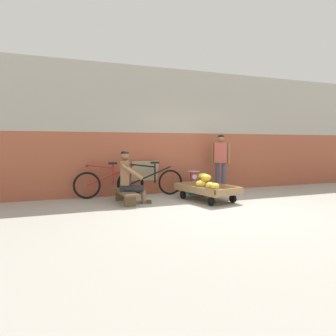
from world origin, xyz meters
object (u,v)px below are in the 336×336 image
banana_cart (207,190)px  shopping_bag (207,190)px  plastic_crate (194,188)px  sign_board (144,178)px  low_bench (125,194)px  vendor_seated (129,177)px  customer_adult (221,157)px  bicycle_near_left (109,183)px  bicycle_far_left (151,182)px  weighing_scale (194,176)px

banana_cart → shopping_bag: banana_cart is taller
plastic_crate → sign_board: 1.30m
sign_board → low_bench: bearing=-126.0°
low_bench → sign_board: sign_board is taller
low_bench → vendor_seated: bearing=-16.4°
low_bench → sign_board: (0.74, 1.02, 0.23)m
customer_adult → shopping_bag: 1.00m
bicycle_near_left → sign_board: size_ratio=1.92×
bicycle_far_left → shopping_bag: (1.35, -0.41, -0.23)m
customer_adult → banana_cart: bearing=-134.6°
vendor_seated → sign_board: 1.24m
low_bench → plastic_crate: plastic_crate is taller
vendor_seated → sign_board: size_ratio=1.32×
plastic_crate → bicycle_far_left: bearing=174.5°
bicycle_far_left → customer_adult: 1.97m
weighing_scale → shopping_bag: bearing=-52.8°
plastic_crate → weighing_scale: size_ratio=1.20×
plastic_crate → sign_board: (-1.21, 0.41, 0.28)m
low_bench → bicycle_near_left: size_ratio=0.67×
low_bench → weighing_scale: size_ratio=3.70×
low_bench → plastic_crate: size_ratio=3.09×
weighing_scale → bicycle_near_left: size_ratio=0.18×
weighing_scale → bicycle_far_left: bicycle_far_left is taller
low_bench → bicycle_near_left: (-0.22, 0.81, 0.15)m
weighing_scale → bicycle_far_left: 1.14m
weighing_scale → bicycle_near_left: bicycle_near_left is taller
banana_cart → weighing_scale: size_ratio=5.28×
plastic_crate → bicycle_near_left: bearing=174.7°
bicycle_near_left → customer_adult: bearing=-5.7°
customer_adult → shopping_bag: customer_adult is taller
weighing_scale → bicycle_far_left: size_ratio=0.18×
banana_cart → weighing_scale: (0.13, 0.98, 0.21)m
sign_board → shopping_bag: (1.43, -0.71, -0.31)m
low_bench → weighing_scale: bearing=17.3°
vendor_seated → bicycle_near_left: size_ratio=0.69×
customer_adult → low_bench: bearing=-169.1°
banana_cart → bicycle_near_left: size_ratio=0.95×
banana_cart → sign_board: (-1.07, 1.39, 0.19)m
banana_cart → shopping_bag: bearing=61.8°
vendor_seated → customer_adult: customer_adult is taller
bicycle_far_left → shopping_bag: size_ratio=6.92×
weighing_scale → banana_cart: bearing=-97.8°
plastic_crate → customer_adult: 1.10m
banana_cart → customer_adult: bearing=45.4°
banana_cart → weighing_scale: bearing=82.2°
bicycle_near_left → bicycle_far_left: 1.04m
vendor_seated → low_bench: bearing=163.6°
banana_cart → vendor_seated: vendor_seated is taller
plastic_crate → low_bench: bearing=-162.7°
vendor_seated → shopping_bag: 2.16m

